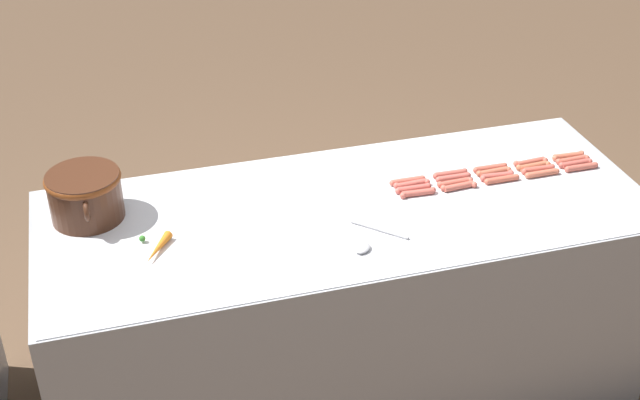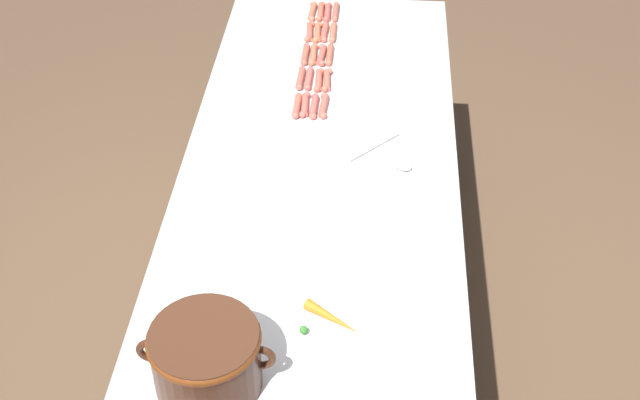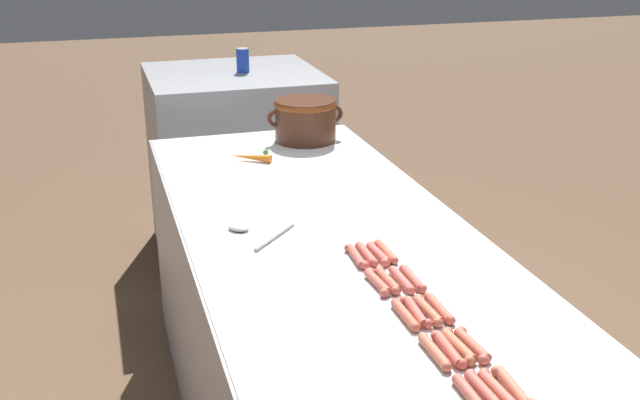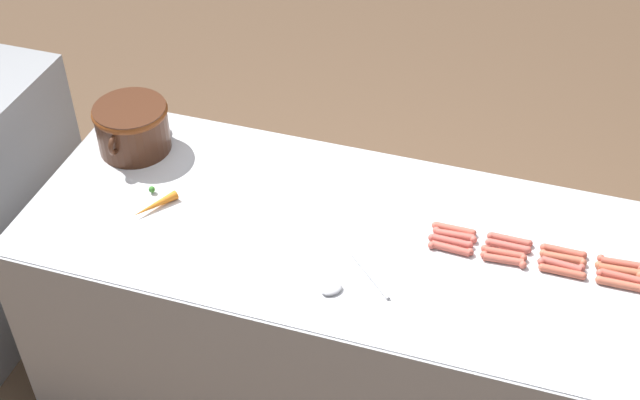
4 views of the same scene
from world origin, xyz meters
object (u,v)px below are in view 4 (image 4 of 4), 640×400
object	(u,v)px
hot_dog_18	(510,240)
hot_dog_19	(454,229)
hot_dog_6	(621,277)
hot_dog_9	(451,241)
hot_dog_13	(508,246)
hot_dog_14	(455,235)
hot_dog_2	(562,272)
hot_dog_4	(451,249)
hot_dog_12	(563,258)
hot_dog_16	(621,263)
hot_dog_3	(503,260)
hot_dog_11	(619,270)
serving_spoon	(344,284)
hot_dog_17	(563,251)
hot_dog_8	(504,253)
hot_dog_1	(620,284)
carrot	(155,204)
bean_pot	(132,125)
hot_dog_7	(561,265)

from	to	relation	value
hot_dog_18	hot_dog_19	distance (m)	0.18
hot_dog_6	hot_dog_9	size ratio (longest dim) A/B	1.00
hot_dog_13	hot_dog_14	size ratio (longest dim) A/B	1.00
hot_dog_18	hot_dog_2	bearing A→B (deg)	-118.58
hot_dog_4	hot_dog_19	world-z (taller)	same
hot_dog_12	hot_dog_16	world-z (taller)	same
hot_dog_14	hot_dog_19	distance (m)	0.03
hot_dog_3	hot_dog_11	xyz separation A→B (m)	(0.06, -0.35, 0.00)
hot_dog_14	hot_dog_19	bearing A→B (deg)	15.70
serving_spoon	hot_dog_17	bearing A→B (deg)	-61.29
hot_dog_4	hot_dog_13	bearing A→B (deg)	-68.93
hot_dog_8	hot_dog_14	world-z (taller)	same
hot_dog_2	hot_dog_3	bearing A→B (deg)	90.77
hot_dog_12	hot_dog_14	size ratio (longest dim) A/B	1.00
hot_dog_1	hot_dog_9	xyz separation A→B (m)	(0.03, 0.53, 0.00)
hot_dog_4	hot_dog_6	size ratio (longest dim) A/B	1.00
serving_spoon	carrot	xyz separation A→B (m)	(0.15, 0.71, 0.01)
hot_dog_6	hot_dog_17	world-z (taller)	same
hot_dog_3	carrot	distance (m)	1.16
hot_dog_19	hot_dog_4	bearing A→B (deg)	-175.88
hot_dog_1	hot_dog_3	distance (m)	0.35
serving_spoon	hot_dog_6	bearing A→B (deg)	-70.73
hot_dog_2	hot_dog_8	world-z (taller)	same
hot_dog_2	hot_dog_3	xyz separation A→B (m)	(-0.00, 0.18, 0.00)
hot_dog_12	hot_dog_17	world-z (taller)	same
hot_dog_4	hot_dog_19	bearing A→B (deg)	4.12
bean_pot	carrot	world-z (taller)	bean_pot
hot_dog_7	hot_dog_11	size ratio (longest dim) A/B	1.00
hot_dog_4	hot_dog_16	world-z (taller)	same
hot_dog_2	hot_dog_13	xyz separation A→B (m)	(0.06, 0.17, 0.00)
hot_dog_4	serving_spoon	world-z (taller)	hot_dog_4
hot_dog_3	hot_dog_16	world-z (taller)	same
hot_dog_16	hot_dog_19	xyz separation A→B (m)	(-0.00, 0.52, 0.00)
hot_dog_1	hot_dog_4	xyz separation A→B (m)	(-0.00, 0.52, 0.00)
hot_dog_1	hot_dog_8	world-z (taller)	same
hot_dog_9	hot_dog_13	bearing A→B (deg)	-79.50
hot_dog_4	hot_dog_14	distance (m)	0.07
hot_dog_17	hot_dog_18	bearing A→B (deg)	89.23
hot_dog_2	bean_pot	bearing A→B (deg)	83.04
bean_pot	hot_dog_16	bearing A→B (deg)	-93.25
hot_dog_11	hot_dog_13	world-z (taller)	same
hot_dog_1	hot_dog_18	distance (m)	0.36
carrot	hot_dog_12	bearing A→B (deg)	-83.34
hot_dog_1	hot_dog_18	world-z (taller)	same
hot_dog_3	hot_dog_19	xyz separation A→B (m)	(0.09, 0.17, 0.00)
hot_dog_8	hot_dog_11	bearing A→B (deg)	-84.76
hot_dog_11	carrot	size ratio (longest dim) A/B	0.90
hot_dog_19	bean_pot	world-z (taller)	bean_pot
hot_dog_19	bean_pot	distance (m)	1.20
hot_dog_18	bean_pot	bearing A→B (deg)	86.09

